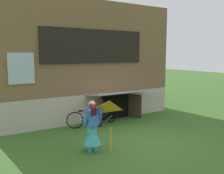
% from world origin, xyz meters
% --- Properties ---
extents(ground_plane, '(60.00, 60.00, 0.00)m').
position_xyz_m(ground_plane, '(0.00, 0.00, 0.00)').
color(ground_plane, '#386023').
extents(log_house, '(8.05, 6.38, 5.05)m').
position_xyz_m(log_house, '(0.00, 5.63, 2.53)').
color(log_house, '#ADA393').
rests_on(log_house, ground_plane).
extents(person, '(0.60, 0.52, 1.52)m').
position_xyz_m(person, '(-1.64, 0.12, 0.64)').
color(person, teal).
rests_on(person, ground_plane).
extents(kite, '(0.99, 1.01, 1.46)m').
position_xyz_m(kite, '(-1.38, -0.41, 1.20)').
color(kite, orange).
rests_on(kite, ground_plane).
extents(bicycle_black, '(1.54, 0.52, 0.73)m').
position_xyz_m(bicycle_black, '(0.12, 2.37, 0.36)').
color(bicycle_black, black).
rests_on(bicycle_black, ground_plane).
extents(bicycle_silver, '(1.47, 0.55, 0.71)m').
position_xyz_m(bicycle_silver, '(-0.73, 2.36, 0.34)').
color(bicycle_silver, black).
rests_on(bicycle_silver, ground_plane).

